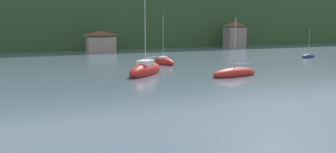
{
  "coord_description": "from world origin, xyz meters",
  "views": [
    {
      "loc": [
        -9.42,
        31.22,
        6.0
      ],
      "look_at": [
        0.0,
        50.68,
        2.96
      ],
      "focal_mm": 37.67,
      "sensor_mm": 36.0,
      "label": 1
    }
  ],
  "objects_px": {
    "shore_building_central": "(101,42)",
    "sailboat_far_8": "(163,62)",
    "sailboat_far_6": "(234,73)",
    "sailboat_far_7": "(308,56)",
    "sailboat_far_9": "(146,70)",
    "shore_building_eastcentral": "(235,35)"
  },
  "relations": [
    {
      "from": "shore_building_central",
      "to": "sailboat_far_7",
      "type": "height_order",
      "value": "sailboat_far_7"
    },
    {
      "from": "shore_building_central",
      "to": "sailboat_far_7",
      "type": "bearing_deg",
      "value": -46.41
    },
    {
      "from": "shore_building_central",
      "to": "shore_building_eastcentral",
      "type": "distance_m",
      "value": 39.91
    },
    {
      "from": "sailboat_far_7",
      "to": "sailboat_far_8",
      "type": "relative_size",
      "value": 0.73
    },
    {
      "from": "sailboat_far_7",
      "to": "sailboat_far_9",
      "type": "xyz_separation_m",
      "value": [
        -38.38,
        -9.09,
        0.31
      ]
    },
    {
      "from": "sailboat_far_8",
      "to": "sailboat_far_9",
      "type": "bearing_deg",
      "value": 141.14
    },
    {
      "from": "shore_building_central",
      "to": "sailboat_far_9",
      "type": "xyz_separation_m",
      "value": [
        -5.93,
        -43.18,
        -1.95
      ]
    },
    {
      "from": "shore_building_central",
      "to": "sailboat_far_6",
      "type": "relative_size",
      "value": 0.95
    },
    {
      "from": "shore_building_central",
      "to": "sailboat_far_9",
      "type": "bearing_deg",
      "value": -97.82
    },
    {
      "from": "shore_building_central",
      "to": "sailboat_far_7",
      "type": "distance_m",
      "value": 47.12
    },
    {
      "from": "sailboat_far_9",
      "to": "shore_building_central",
      "type": "bearing_deg",
      "value": -142.22
    },
    {
      "from": "shore_building_central",
      "to": "sailboat_far_8",
      "type": "distance_m",
      "value": 32.75
    },
    {
      "from": "shore_building_central",
      "to": "sailboat_far_6",
      "type": "bearing_deg",
      "value": -86.09
    },
    {
      "from": "sailboat_far_8",
      "to": "shore_building_eastcentral",
      "type": "bearing_deg",
      "value": -53.25
    },
    {
      "from": "shore_building_central",
      "to": "sailboat_far_9",
      "type": "distance_m",
      "value": 43.63
    },
    {
      "from": "shore_building_eastcentral",
      "to": "sailboat_far_9",
      "type": "xyz_separation_m",
      "value": [
        -45.82,
        -43.37,
        -3.11
      ]
    },
    {
      "from": "shore_building_central",
      "to": "sailboat_far_8",
      "type": "height_order",
      "value": "sailboat_far_8"
    },
    {
      "from": "sailboat_far_8",
      "to": "shore_building_central",
      "type": "bearing_deg",
      "value": -1.2
    },
    {
      "from": "shore_building_central",
      "to": "sailboat_far_6",
      "type": "height_order",
      "value": "sailboat_far_6"
    },
    {
      "from": "sailboat_far_7",
      "to": "sailboat_far_9",
      "type": "bearing_deg",
      "value": -0.02
    },
    {
      "from": "shore_building_eastcentral",
      "to": "sailboat_far_6",
      "type": "height_order",
      "value": "shore_building_eastcentral"
    },
    {
      "from": "sailboat_far_7",
      "to": "sailboat_far_8",
      "type": "distance_m",
      "value": 31.02
    }
  ]
}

